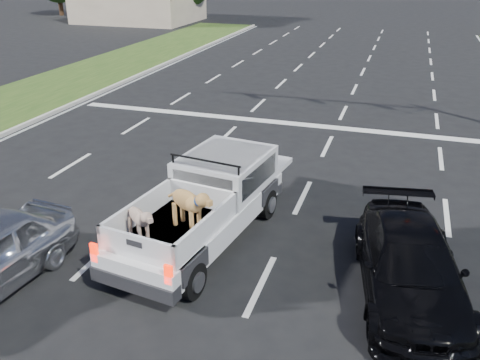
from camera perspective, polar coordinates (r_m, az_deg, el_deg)
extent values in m
plane|color=black|center=(10.37, -7.15, -9.88)|extent=(160.00, 160.00, 0.00)
cube|color=silver|center=(17.44, -14.72, 4.00)|extent=(0.12, 60.00, 0.01)
cube|color=silver|center=(15.89, -3.94, 2.80)|extent=(0.12, 60.00, 0.01)
cube|color=silver|center=(15.03, 8.58, 1.28)|extent=(0.12, 60.00, 0.01)
cube|color=silver|center=(14.95, 21.88, -0.40)|extent=(0.12, 60.00, 0.01)
cube|color=silver|center=(19.52, -23.63, 4.89)|extent=(0.15, 60.00, 0.01)
cube|color=silver|center=(19.02, 5.48, 6.37)|extent=(17.00, 0.45, 0.01)
cube|color=#A8A49A|center=(19.67, -24.22, 5.11)|extent=(0.15, 60.00, 0.14)
cylinder|color=#332114|center=(57.07, -19.52, 18.11)|extent=(0.44, 0.44, 2.16)
cylinder|color=#332114|center=(53.73, -14.09, 18.43)|extent=(0.44, 0.44, 2.16)
cylinder|color=#332114|center=(50.06, -5.81, 18.62)|extent=(0.44, 0.44, 2.16)
cylinder|color=black|center=(10.22, -13.32, -8.62)|extent=(0.35, 0.73, 0.70)
cylinder|color=black|center=(9.41, -5.47, -11.15)|extent=(0.35, 0.73, 0.70)
cylinder|color=black|center=(12.67, -3.76, -1.24)|extent=(0.35, 0.73, 0.70)
cylinder|color=black|center=(12.03, 2.95, -2.67)|extent=(0.35, 0.73, 0.70)
cube|color=silver|center=(10.91, -4.40, -4.17)|extent=(2.43, 5.10, 0.48)
cube|color=silver|center=(11.55, -1.63, 1.07)|extent=(1.98, 2.35, 0.80)
cube|color=black|center=(10.70, -4.23, -0.78)|extent=(1.42, 0.23, 0.57)
cylinder|color=black|center=(10.57, -3.98, 2.21)|extent=(1.66, 0.28, 0.05)
cube|color=black|center=(10.01, -7.57, -5.72)|extent=(1.96, 2.57, 0.06)
cube|color=silver|center=(10.29, -11.33, -3.41)|extent=(0.40, 2.35, 0.48)
cube|color=silver|center=(9.51, -3.66, -5.39)|extent=(0.40, 2.35, 0.48)
cube|color=silver|center=(9.08, -11.60, -7.42)|extent=(1.64, 0.30, 0.48)
cube|color=#FF1D05|center=(9.52, -16.03, -7.84)|extent=(0.15, 0.08, 0.37)
cube|color=#FF1D05|center=(8.66, -8.02, -10.50)|extent=(0.15, 0.08, 0.37)
cube|color=black|center=(9.35, -11.75, -11.17)|extent=(1.80, 0.52, 0.28)
imported|color=black|center=(9.76, 18.57, -9.11)|extent=(2.45, 4.52, 1.24)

